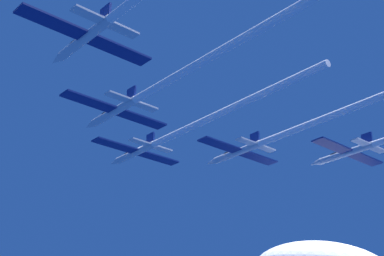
{
  "coord_description": "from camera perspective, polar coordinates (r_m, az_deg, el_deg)",
  "views": [
    {
      "loc": [
        -55.25,
        -77.96,
        -36.85
      ],
      "look_at": [
        -0.21,
        -15.51,
        0.28
      ],
      "focal_mm": 54.61,
      "sensor_mm": 36.0,
      "label": 1
    }
  ],
  "objects": [
    {
      "name": "jet_lead",
      "position": [
        93.39,
        -0.88,
        -0.24
      ],
      "size": [
        17.37,
        48.84,
        2.88
      ],
      "color": "silver"
    },
    {
      "name": "jet_left_wing",
      "position": [
        77.04,
        -2.23,
        4.7
      ],
      "size": [
        17.37,
        48.74,
        2.88
      ],
      "color": "silver"
    },
    {
      "name": "jet_right_wing",
      "position": [
        92.26,
        10.84,
        0.15
      ],
      "size": [
        17.37,
        52.52,
        2.88
      ],
      "color": "silver"
    }
  ]
}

